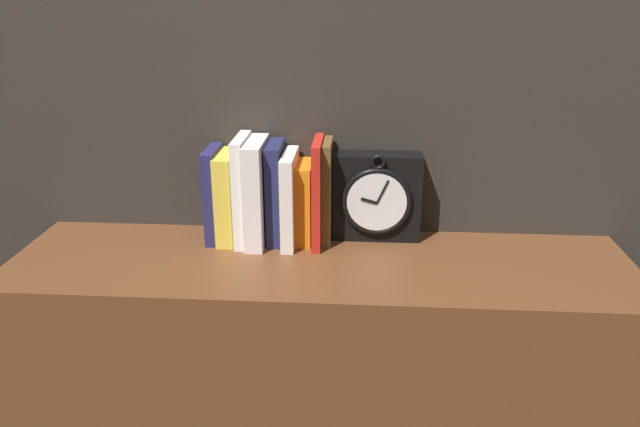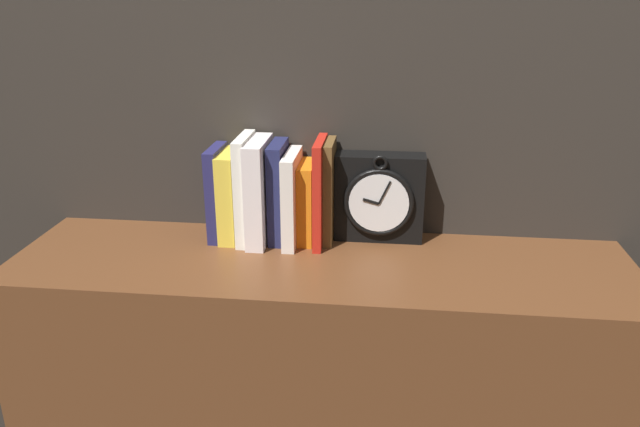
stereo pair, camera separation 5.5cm
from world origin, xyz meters
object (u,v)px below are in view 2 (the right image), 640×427
at_px(book_slot2_white, 245,189).
at_px(book_slot4_navy, 278,192).
at_px(book_slot8_brown, 330,192).
at_px(book_slot5_white, 292,198).
at_px(book_slot7_red, 320,192).
at_px(book_slot0_navy, 218,193).
at_px(book_slot6_orange, 307,202).
at_px(book_slot3_white, 259,192).
at_px(book_slot1_yellow, 231,196).
at_px(clock, 379,198).

relative_size(book_slot2_white, book_slot4_navy, 1.07).
bearing_deg(book_slot8_brown, book_slot4_navy, -177.50).
bearing_deg(book_slot2_white, book_slot5_white, -2.35).
bearing_deg(book_slot7_red, book_slot0_navy, 177.90).
bearing_deg(book_slot8_brown, book_slot6_orange, -177.61).
distance_m(book_slot0_navy, book_slot3_white, 0.10).
bearing_deg(book_slot2_white, book_slot8_brown, 4.32).
bearing_deg(book_slot6_orange, book_slot7_red, -21.43).
height_order(book_slot5_white, book_slot8_brown, book_slot8_brown).
relative_size(book_slot3_white, book_slot8_brown, 1.01).
height_order(book_slot1_yellow, book_slot6_orange, book_slot1_yellow).
relative_size(clock, book_slot8_brown, 0.90).
bearing_deg(book_slot2_white, book_slot3_white, -10.00).
bearing_deg(book_slot5_white, book_slot2_white, 177.65).
bearing_deg(book_slot1_yellow, book_slot2_white, -8.08).
distance_m(book_slot3_white, book_slot4_navy, 0.04).
bearing_deg(clock, book_slot2_white, -173.93).
bearing_deg(clock, book_slot5_white, -169.38).
distance_m(clock, book_slot7_red, 0.14).
xyz_separation_m(book_slot1_yellow, book_slot2_white, (0.04, -0.01, 0.02)).
bearing_deg(book_slot7_red, book_slot1_yellow, 178.60).
bearing_deg(book_slot8_brown, book_slot7_red, -144.37).
distance_m(book_slot0_navy, book_slot6_orange, 0.21).
distance_m(book_slot1_yellow, book_slot4_navy, 0.11).
relative_size(book_slot1_yellow, book_slot4_navy, 0.90).
relative_size(clock, book_slot6_orange, 1.15).
bearing_deg(book_slot1_yellow, book_slot6_orange, 2.34).
bearing_deg(book_slot8_brown, clock, 9.02).
height_order(book_slot2_white, book_slot3_white, book_slot2_white).
bearing_deg(book_slot4_navy, book_slot2_white, -172.83).
bearing_deg(book_slot5_white, book_slot6_orange, 27.62).
relative_size(book_slot7_red, book_slot8_brown, 1.02).
relative_size(book_slot5_white, book_slot8_brown, 0.89).
height_order(book_slot2_white, book_slot4_navy, book_slot2_white).
xyz_separation_m(book_slot1_yellow, book_slot5_white, (0.15, -0.01, 0.00)).
bearing_deg(book_slot8_brown, book_slot1_yellow, -177.65).
distance_m(book_slot1_yellow, book_slot6_orange, 0.18).
height_order(clock, book_slot1_yellow, clock).
height_order(book_slot4_navy, book_slot5_white, book_slot4_navy).
bearing_deg(book_slot3_white, book_slot7_red, 2.42).
relative_size(book_slot1_yellow, book_slot8_brown, 0.87).
bearing_deg(book_slot4_navy, clock, 5.71).
xyz_separation_m(book_slot0_navy, book_slot3_white, (0.10, -0.01, 0.01)).
distance_m(book_slot1_yellow, book_slot5_white, 0.15).
xyz_separation_m(book_slot0_navy, book_slot4_navy, (0.14, 0.00, 0.01)).
distance_m(book_slot0_navy, book_slot8_brown, 0.26).
bearing_deg(book_slot1_yellow, book_slot3_white, -9.00).
height_order(book_slot3_white, book_slot7_red, book_slot7_red).
height_order(book_slot1_yellow, book_slot3_white, book_slot3_white).
height_order(book_slot2_white, book_slot6_orange, book_slot2_white).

